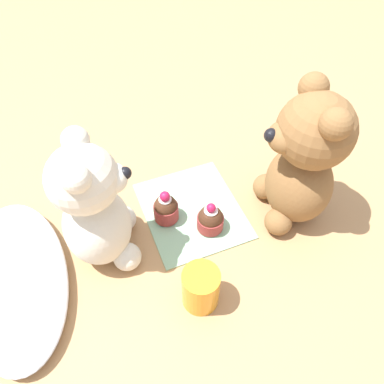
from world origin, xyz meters
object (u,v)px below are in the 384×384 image
Objects in this scene: cupcake_near_cream_bear at (166,208)px; teddy_bear_cream at (95,209)px; juice_glass at (201,288)px; teddy_bear_tan at (304,161)px; cupcake_near_tan_bear at (210,219)px.

teddy_bear_cream is at bearing 100.22° from cupcake_near_cream_bear.
teddy_bear_tan is at bearing -65.15° from juice_glass.
teddy_bear_cream is 3.49× the size of cupcake_near_cream_bear.
teddy_bear_cream reaches higher than juice_glass.
teddy_bear_cream reaches higher than cupcake_near_tan_bear.
juice_glass is at bearing -51.40° from teddy_bear_tan.
cupcake_near_tan_bear is (0.02, 0.16, -0.10)m from teddy_bear_tan.
juice_glass is at bearing 150.12° from cupcake_near_tan_bear.
juice_glass is at bearing 179.14° from cupcake_near_cream_bear.
cupcake_near_cream_bear is 1.10× the size of cupcake_near_tan_bear.
teddy_bear_cream is at bearing 37.83° from juice_glass.
teddy_bear_tan is at bearing -95.91° from cupcake_near_tan_bear.
teddy_bear_tan is 3.44× the size of juice_glass.
cupcake_near_tan_bear is at bearing -126.84° from cupcake_near_cream_bear.
juice_glass is at bearing -132.02° from teddy_bear_cream.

